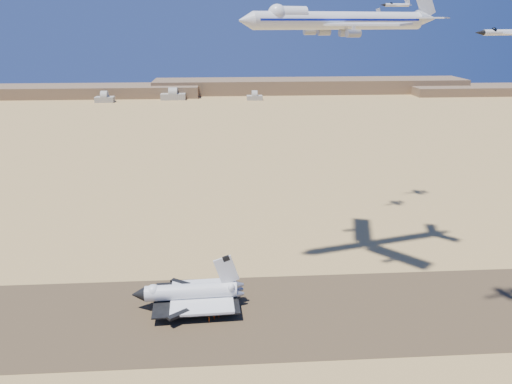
{
  "coord_description": "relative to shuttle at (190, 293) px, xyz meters",
  "views": [
    {
      "loc": [
        -0.15,
        -141.11,
        90.57
      ],
      "look_at": [
        10.0,
        8.0,
        39.65
      ],
      "focal_mm": 35.0,
      "sensor_mm": 36.0,
      "label": 1
    }
  ],
  "objects": [
    {
      "name": "carrier_747",
      "position": [
        50.14,
        26.98,
        86.29
      ],
      "size": [
        73.35,
        55.09,
        18.28
      ],
      "rotation": [
        0.0,
        0.0,
        0.25
      ],
      "color": "silver"
    },
    {
      "name": "runway",
      "position": [
        12.11,
        -6.54,
        -4.88
      ],
      "size": [
        600.0,
        50.0,
        0.06
      ],
      "primitive_type": "cube",
      "color": "#4C3F26",
      "rests_on": "ground"
    },
    {
      "name": "chase_jet_e",
      "position": [
        75.72,
        75.04,
        88.93
      ],
      "size": [
        13.2,
        8.01,
        3.43
      ],
      "rotation": [
        0.0,
        0.0,
        0.42
      ],
      "color": "silver"
    },
    {
      "name": "shuttle",
      "position": [
        0.0,
        0.0,
        0.0
      ],
      "size": [
        37.1,
        23.66,
        18.27
      ],
      "rotation": [
        0.0,
        0.0,
        0.05
      ],
      "color": "silver",
      "rests_on": "runway"
    },
    {
      "name": "hangars",
      "position": [
        -51.88,
        471.89,
        -0.08
      ],
      "size": [
        200.5,
        29.5,
        30.0
      ],
      "color": "#9F9C8D",
      "rests_on": "ground"
    },
    {
      "name": "crew_c",
      "position": [
        9.42,
        -7.53,
        -4.06
      ],
      "size": [
        0.97,
        1.01,
        1.58
      ],
      "primitive_type": "imported",
      "rotation": [
        0.0,
        0.0,
        2.29
      ],
      "color": "#F5520E",
      "rests_on": "runway"
    },
    {
      "name": "crew_b",
      "position": [
        8.03,
        -8.43,
        -3.96
      ],
      "size": [
        0.87,
        1.0,
        1.79
      ],
      "primitive_type": "imported",
      "rotation": [
        0.0,
        0.0,
        2.09
      ],
      "color": "#F5520E",
      "rests_on": "runway"
    },
    {
      "name": "ridgeline",
      "position": [
        77.43,
        520.76,
        2.72
      ],
      "size": [
        960.0,
        90.0,
        18.0
      ],
      "color": "brown",
      "rests_on": "ground"
    },
    {
      "name": "crew_a",
      "position": [
        6.38,
        -9.91,
        -3.89
      ],
      "size": [
        0.59,
        0.78,
        1.91
      ],
      "primitive_type": "imported",
      "rotation": [
        0.0,
        0.0,
        1.77
      ],
      "color": "#F5520E",
      "rests_on": "runway"
    },
    {
      "name": "chase_jet_f",
      "position": [
        92.62,
        90.83,
        93.27
      ],
      "size": [
        15.16,
        8.64,
        3.82
      ],
      "rotation": [
        0.0,
        0.0,
        0.21
      ],
      "color": "silver"
    },
    {
      "name": "chase_jet_a",
      "position": [
        84.34,
        -17.72,
        83.27
      ],
      "size": [
        15.78,
        9.15,
        4.01
      ],
      "rotation": [
        0.0,
        0.0,
        0.27
      ],
      "color": "silver"
    },
    {
      "name": "ground",
      "position": [
        12.11,
        -6.54,
        -4.91
      ],
      "size": [
        1200.0,
        1200.0,
        0.0
      ],
      "primitive_type": "plane",
      "color": "tan",
      "rests_on": "ground"
    }
  ]
}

